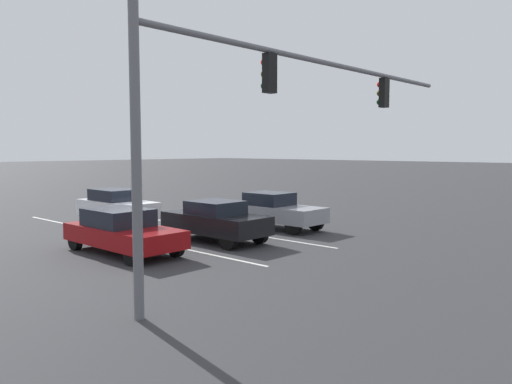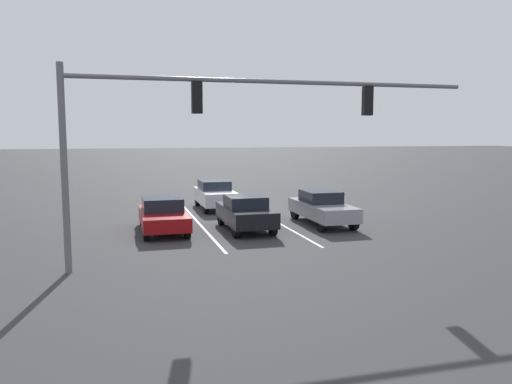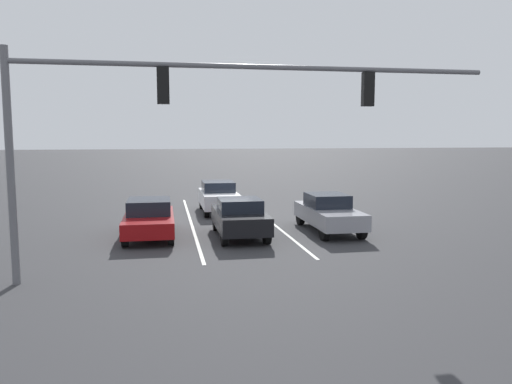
% 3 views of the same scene
% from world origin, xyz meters
% --- Properties ---
extents(ground_plane, '(240.00, 240.00, 0.00)m').
position_xyz_m(ground_plane, '(0.00, 0.00, 0.00)').
color(ground_plane, '#333335').
extents(lane_stripe_left_divider, '(0.12, 15.29, 0.01)m').
position_xyz_m(lane_stripe_left_divider, '(-1.76, 1.64, 0.01)').
color(lane_stripe_left_divider, silver).
rests_on(lane_stripe_left_divider, ground_plane).
extents(lane_stripe_center_divider, '(0.12, 15.29, 0.01)m').
position_xyz_m(lane_stripe_center_divider, '(1.76, 1.64, 0.01)').
color(lane_stripe_center_divider, silver).
rests_on(lane_stripe_center_divider, ground_plane).
extents(car_gray_leftlane_front, '(1.71, 4.49, 1.50)m').
position_xyz_m(car_gray_leftlane_front, '(-3.59, 4.86, 0.77)').
color(car_gray_leftlane_front, gray).
rests_on(car_gray_leftlane_front, ground_plane).
extents(car_maroon_rightlane_front, '(1.83, 4.40, 1.41)m').
position_xyz_m(car_maroon_rightlane_front, '(3.49, 4.62, 0.72)').
color(car_maroon_rightlane_front, maroon).
rests_on(car_maroon_rightlane_front, ground_plane).
extents(car_black_midlane_front, '(1.78, 4.08, 1.47)m').
position_xyz_m(car_black_midlane_front, '(0.10, 5.32, 0.76)').
color(car_black_midlane_front, black).
rests_on(car_black_midlane_front, ground_plane).
extents(car_white_midlane_second, '(1.73, 4.07, 1.55)m').
position_xyz_m(car_white_midlane_second, '(0.23, -0.93, 0.81)').
color(car_white_midlane_second, silver).
rests_on(car_white_midlane_second, ground_plane).
extents(traffic_signal_gantry, '(13.12, 0.37, 6.07)m').
position_xyz_m(traffic_signal_gantry, '(2.48, 10.28, 4.60)').
color(traffic_signal_gantry, slate).
rests_on(traffic_signal_gantry, ground_plane).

